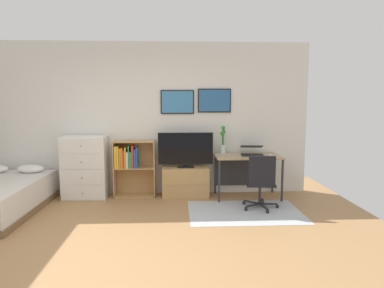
% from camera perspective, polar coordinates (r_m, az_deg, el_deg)
% --- Properties ---
extents(ground_plane, '(7.20, 7.20, 0.00)m').
position_cam_1_polar(ground_plane, '(4.27, -12.13, -16.34)').
color(ground_plane, '#A87A4C').
extents(wall_back_with_posters, '(6.12, 0.09, 2.70)m').
position_cam_1_polar(wall_back_with_posters, '(6.33, -8.78, 4.07)').
color(wall_back_with_posters, silver).
rests_on(wall_back_with_posters, ground_plane).
extents(area_rug, '(1.70, 1.20, 0.01)m').
position_cam_1_polar(area_rug, '(5.47, 8.59, -10.86)').
color(area_rug, '#B2B7BC').
rests_on(area_rug, ground_plane).
extents(dresser, '(0.74, 0.46, 1.08)m').
position_cam_1_polar(dresser, '(6.32, -17.03, -3.64)').
color(dresser, white).
rests_on(dresser, ground_plane).
extents(bookshelf, '(0.72, 0.30, 0.98)m').
position_cam_1_polar(bookshelf, '(6.22, -9.93, -3.14)').
color(bookshelf, tan).
rests_on(bookshelf, ground_plane).
extents(tv_stand, '(0.81, 0.41, 0.52)m').
position_cam_1_polar(tv_stand, '(6.20, -1.06, -6.15)').
color(tv_stand, tan).
rests_on(tv_stand, ground_plane).
extents(television, '(0.95, 0.16, 0.61)m').
position_cam_1_polar(television, '(6.07, -1.06, -0.97)').
color(television, black).
rests_on(television, tv_stand).
extents(desk, '(1.12, 0.63, 0.74)m').
position_cam_1_polar(desk, '(6.21, 8.89, -2.92)').
color(desk, tan).
rests_on(desk, ground_plane).
extents(office_chair, '(0.57, 0.58, 0.86)m').
position_cam_1_polar(office_chair, '(5.51, 11.14, -5.89)').
color(office_chair, '#232326').
rests_on(office_chair, ground_plane).
extents(laptop, '(0.42, 0.45, 0.17)m').
position_cam_1_polar(laptop, '(6.19, 9.72, -1.13)').
color(laptop, black).
rests_on(laptop, desk).
extents(computer_mouse, '(0.06, 0.10, 0.03)m').
position_cam_1_polar(computer_mouse, '(6.12, 12.53, -1.76)').
color(computer_mouse, silver).
rests_on(computer_mouse, desk).
extents(bamboo_vase, '(0.09, 0.10, 0.50)m').
position_cam_1_polar(bamboo_vase, '(6.23, 5.06, 0.63)').
color(bamboo_vase, silver).
rests_on(bamboo_vase, desk).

